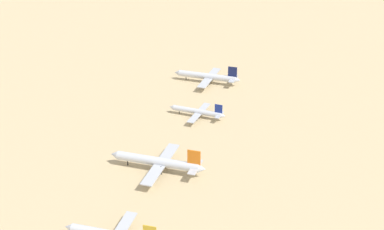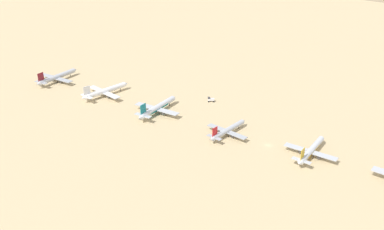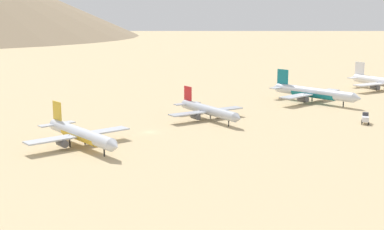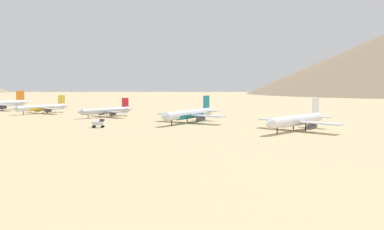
# 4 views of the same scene
# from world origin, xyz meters

# --- Properties ---
(ground_plane) EXTENTS (2436.26, 2436.26, 0.00)m
(ground_plane) POSITION_xyz_m (0.00, 0.00, 0.00)
(ground_plane) COLOR tan
(parked_jet_3) EXTENTS (41.42, 33.59, 11.96)m
(parked_jet_3) POSITION_xyz_m (3.90, -27.49, 3.98)
(parked_jet_3) COLOR silver
(parked_jet_3) RESTS_ON ground
(parked_jet_4) EXTENTS (38.53, 31.36, 11.11)m
(parked_jet_4) POSITION_xyz_m (-3.65, 28.42, 3.74)
(parked_jet_4) COLOR #B2B7C1
(parked_jet_4) RESTS_ON ground
(parked_jet_5) EXTENTS (46.62, 37.93, 13.44)m
(parked_jet_5) POSITION_xyz_m (-4.87, 89.60, 4.47)
(parked_jet_5) COLOR silver
(parked_jet_5) RESTS_ON ground
(parked_jet_6) EXTENTS (46.10, 37.60, 13.30)m
(parked_jet_6) POSITION_xyz_m (-5.46, 145.69, 4.42)
(parked_jet_6) COLOR white
(parked_jet_6) RESTS_ON ground
(service_truck) EXTENTS (5.13, 5.64, 3.90)m
(service_truck) POSITION_xyz_m (36.24, 69.57, 2.08)
(service_truck) COLOR silver
(service_truck) RESTS_ON ground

